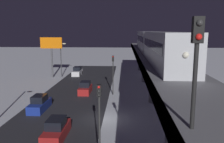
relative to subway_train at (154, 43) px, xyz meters
name	(u,v)px	position (x,y,z in m)	size (l,w,h in m)	color
ground_plane	(100,119)	(7.08, 8.63, -8.57)	(240.00, 240.00, 0.00)	silver
avenue_asphalt	(58,118)	(12.20, 8.63, -8.56)	(11.00, 84.20, 0.01)	#28282D
elevated_railway	(161,71)	(0.09, 8.63, -2.74)	(5.00, 84.20, 6.79)	slate
subway_train	(154,43)	(0.00, 0.00, 0.00)	(2.94, 36.87, 3.40)	#B7BABF
rail_signal	(196,54)	(1.76, 26.55, 0.95)	(0.36, 0.41, 4.00)	black
sedan_white	(77,72)	(15.40, -18.94, -7.78)	(1.91, 4.79, 1.97)	silver
sedan_red	(85,88)	(10.80, -2.96, -7.77)	(1.80, 4.31, 1.97)	#A51E1E
sedan_red_2	(56,130)	(10.80, 13.74, -7.77)	(1.80, 4.72, 1.97)	#A51E1E
sedan_blue	(40,104)	(15.40, 5.79, -7.77)	(1.80, 4.65, 1.97)	navy
traffic_light_near	(99,113)	(6.10, 18.07, -4.37)	(0.32, 0.44, 6.40)	#2D2D2D
traffic_light_mid	(113,69)	(6.10, -2.14, -4.37)	(0.32, 0.44, 6.40)	#2D2D2D
commercial_billboard	(51,47)	(20.39, -15.79, -1.74)	(4.80, 0.36, 8.90)	#4C4C51
street_lamp_far	(62,56)	(18.27, -16.37, -3.75)	(1.35, 0.44, 7.65)	#38383D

